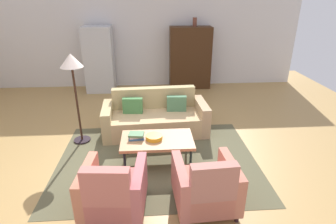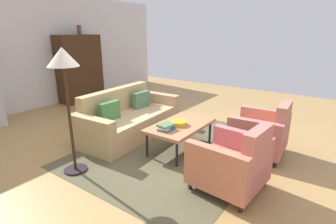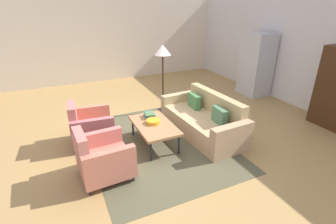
# 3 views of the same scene
# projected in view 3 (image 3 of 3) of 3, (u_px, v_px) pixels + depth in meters

# --- Properties ---
(ground_plane) EXTENTS (11.28, 11.28, 0.00)m
(ground_plane) POSITION_uv_depth(u_px,v_px,m) (151.00, 137.00, 5.35)
(ground_plane) COLOR #AE884D
(wall_back) EXTENTS (9.40, 0.12, 2.80)m
(wall_back) POSITION_uv_depth(u_px,v_px,m) (306.00, 55.00, 6.46)
(wall_back) COLOR silver
(wall_back) RESTS_ON ground
(wall_left) EXTENTS (0.12, 8.68, 2.80)m
(wall_left) POSITION_uv_depth(u_px,v_px,m) (101.00, 41.00, 8.69)
(wall_left) COLOR beige
(wall_left) RESTS_ON ground
(area_rug) EXTENTS (3.40, 2.60, 0.01)m
(area_rug) POSITION_uv_depth(u_px,v_px,m) (157.00, 143.00, 5.11)
(area_rug) COLOR brown
(area_rug) RESTS_ON ground
(couch) EXTENTS (2.15, 1.02, 0.86)m
(couch) POSITION_uv_depth(u_px,v_px,m) (205.00, 120.00, 5.44)
(couch) COLOR tan
(couch) RESTS_ON ground
(coffee_table) EXTENTS (1.20, 0.70, 0.45)m
(coffee_table) POSITION_uv_depth(u_px,v_px,m) (154.00, 126.00, 4.93)
(coffee_table) COLOR black
(coffee_table) RESTS_ON ground
(armchair_left) EXTENTS (0.87, 0.87, 0.88)m
(armchair_left) POSITION_uv_depth(u_px,v_px,m) (89.00, 127.00, 5.01)
(armchair_left) COLOR black
(armchair_left) RESTS_ON ground
(armchair_right) EXTENTS (0.84, 0.84, 0.88)m
(armchair_right) POSITION_uv_depth(u_px,v_px,m) (101.00, 159.00, 4.01)
(armchair_right) COLOR #3B2314
(armchair_right) RESTS_ON ground
(fruit_bowl) EXTENTS (0.28, 0.28, 0.07)m
(fruit_bowl) POSITION_uv_depth(u_px,v_px,m) (153.00, 122.00, 4.94)
(fruit_bowl) COLOR gold
(fruit_bowl) RESTS_ON coffee_table
(book_stack) EXTENTS (0.27, 0.22, 0.09)m
(book_stack) POSITION_uv_depth(u_px,v_px,m) (150.00, 115.00, 5.20)
(book_stack) COLOR #336093
(book_stack) RESTS_ON coffee_table
(refrigerator) EXTENTS (0.80, 0.73, 1.85)m
(refrigerator) POSITION_uv_depth(u_px,v_px,m) (256.00, 65.00, 7.50)
(refrigerator) COLOR #B7BABF
(refrigerator) RESTS_ON ground
(floor_lamp) EXTENTS (0.40, 0.40, 1.72)m
(floor_lamp) POSITION_uv_depth(u_px,v_px,m) (163.00, 56.00, 6.04)
(floor_lamp) COLOR black
(floor_lamp) RESTS_ON ground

